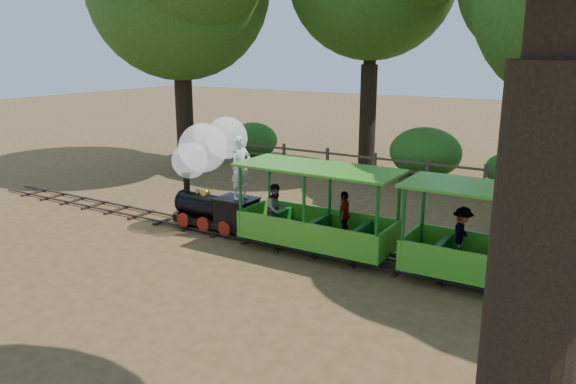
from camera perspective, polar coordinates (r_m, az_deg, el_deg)
The scene contains 10 objects.
ground at distance 14.06m, azimuth -0.22°, elevation -5.50°, with size 90.00×90.00×0.00m, color brown.
track at distance 14.04m, azimuth -0.22°, elevation -5.24°, with size 22.00×1.00×0.10m.
locomotive at distance 14.98m, azimuth -7.92°, elevation 2.65°, with size 2.75×1.30×3.16m.
carriage_front at distance 13.43m, azimuth 2.62°, elevation -2.82°, with size 3.88×1.59×2.02m.
carriage_rear at distance 12.14m, azimuth 20.48°, elevation -5.66°, with size 3.88×1.59×2.02m.
fence at distance 20.90m, azimuth 11.34°, elevation 2.52°, with size 18.10×0.10×1.00m.
shrub_west at distance 25.38m, azimuth -3.48°, elevation 5.32°, with size 2.26×1.74×1.57m, color #2D6B1E.
shrub_mid_w at distance 21.89m, azimuth 13.77°, elevation 3.92°, with size 2.76×2.12×1.91m, color #2D6B1E.
shrub_mid_e at distance 21.25m, azimuth 21.70°, elevation 2.08°, with size 1.80×1.38×1.24m, color #2D6B1E.
shrub_east at distance 21.04m, azimuth 24.94°, elevation 2.34°, with size 2.52×1.94×1.74m, color #2D6B1E.
Camera 1 is at (6.92, -11.26, 4.80)m, focal length 35.00 mm.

